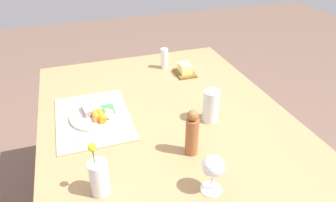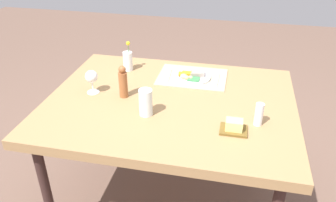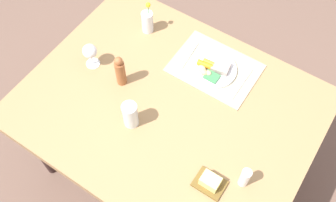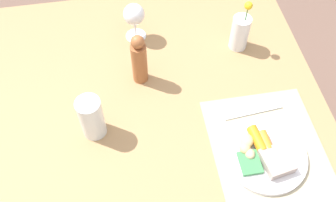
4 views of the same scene
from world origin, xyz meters
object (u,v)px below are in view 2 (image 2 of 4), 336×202
Objects in this scene: dining_table at (170,109)px; butter_dish at (234,127)px; knife at (169,74)px; salt_shaker at (259,114)px; pepper_mill at (123,82)px; dinner_plate at (192,76)px; water_tumbler at (146,104)px; fork at (217,79)px; flower_vase at (128,60)px; wine_glass at (92,77)px.

dining_table is 10.45× the size of butter_dish.
salt_shaker is (-0.54, 0.45, 0.05)m from knife.
dinner_plate is at bearing -138.40° from pepper_mill.
water_tumbler reaches higher than dinner_plate.
dinner_plate reaches higher than fork.
butter_dish is at bearing 147.25° from dining_table.
fork is 1.16× the size of knife.
butter_dish is (-0.13, 0.52, 0.02)m from fork.
pepper_mill is at bearing 103.99° from flower_vase.
dining_table is 7.26× the size of pepper_mill.
flower_vase is (0.35, -0.33, 0.13)m from dining_table.
fork is at bearing 173.69° from knife.
pepper_mill is at bearing 3.69° from dining_table.
butter_dish is at bearing 172.81° from water_tumbler.
flower_vase is (0.42, -0.04, 0.05)m from dinner_plate.
butter_dish is 0.67× the size of flower_vase.
flower_vase is at bearing -10.74° from knife.
wine_glass is at bearing 34.52° from knife.
butter_dish is at bearing 118.69° from dinner_plate.
knife is at bearing -39.41° from salt_shaker.
pepper_mill is at bearing -42.28° from water_tumbler.
flower_vase is at bearing -5.86° from dinner_plate.
flower_vase reaches higher than wine_glass.
knife is 0.93× the size of flower_vase.
salt_shaker is 0.95m from flower_vase.
pepper_mill is at bearing 32.43° from fork.
fork is at bearing -177.40° from dinner_plate.
pepper_mill reaches higher than knife.
dinner_plate is at bearing -61.31° from butter_dish.
butter_dish is at bearing 124.39° from knife.
salt_shaker reaches higher than knife.
water_tumbler is at bearing 83.15° from knife.
dinner_plate is 0.58m from salt_shaker.
pepper_mill is 0.97× the size of flower_vase.
wine_glass reaches higher than dinner_plate.
water_tumbler is at bearing -7.19° from butter_dish.
dining_table is 0.31m from knife.
salt_shaker is at bearing -143.78° from butter_dish.
dining_table is at bearing 74.97° from dinner_plate.
dining_table is at bearing -176.31° from pepper_mill.
knife is (0.30, -0.01, 0.00)m from fork.
knife is at bearing -92.04° from water_tumbler.
flower_vase reaches higher than fork.
water_tumbler reaches higher than salt_shaker.
dinner_plate is 1.66× the size of wine_glass.
knife is 0.49m from wine_glass.
salt_shaker reaches higher than fork.
pepper_mill is at bearing 41.60° from dinner_plate.
salt_shaker reaches higher than butter_dish.
butter_dish is at bearing 104.12° from fork.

